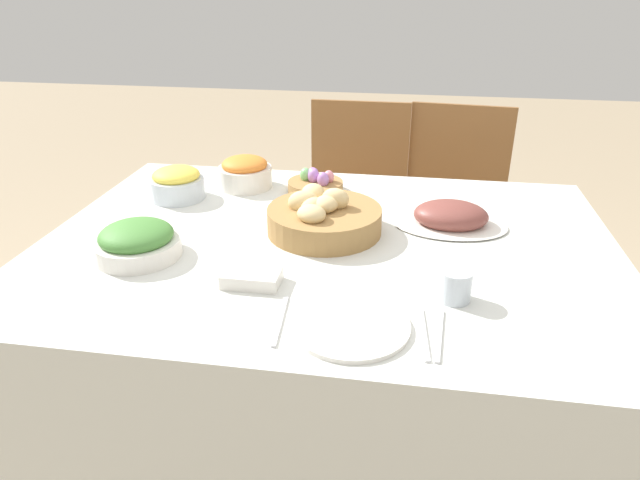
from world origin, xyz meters
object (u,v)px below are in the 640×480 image
object	(u,v)px
chair_far_right	(452,213)
ham_platter	(451,217)
dinner_plate	(351,326)
chair_far_center	(355,207)
bread_basket	(323,217)
green_salad_bowl	(137,241)
pineapple_bowl	(177,183)
knife	(424,333)
drinking_cup	(455,285)
butter_dish	(252,278)
egg_basket	(316,184)
spoon	(439,335)
carrot_bowl	(245,172)
fork	(280,320)

from	to	relation	value
chair_far_right	ham_platter	bearing A→B (deg)	-89.01
ham_platter	dinner_plate	distance (m)	0.59
chair_far_center	bread_basket	bearing A→B (deg)	-89.73
chair_far_center	green_salad_bowl	distance (m)	1.21
ham_platter	pineapple_bowl	world-z (taller)	pineapple_bowl
pineapple_bowl	knife	bearing A→B (deg)	-39.62
drinking_cup	butter_dish	distance (m)	0.45
dinner_plate	knife	world-z (taller)	dinner_plate
ham_platter	egg_basket	bearing A→B (deg)	153.65
green_salad_bowl	spoon	size ratio (longest dim) A/B	1.19
pineapple_bowl	carrot_bowl	bearing A→B (deg)	36.37
chair_far_center	drinking_cup	size ratio (longest dim) A/B	13.20
green_salad_bowl	drinking_cup	world-z (taller)	green_salad_bowl
spoon	bread_basket	bearing A→B (deg)	128.33
chair_far_right	fork	size ratio (longest dim) A/B	5.16
bread_basket	ham_platter	bearing A→B (deg)	15.94
egg_basket	spoon	xyz separation A→B (m)	(0.37, -0.75, -0.02)
spoon	drinking_cup	size ratio (longest dim) A/B	2.56
green_salad_bowl	chair_far_center	bearing A→B (deg)	67.89
pineapple_bowl	dinner_plate	bearing A→B (deg)	-45.65
spoon	chair_far_right	bearing A→B (deg)	89.40
chair_far_center	spoon	distance (m)	1.37
carrot_bowl	chair_far_center	bearing A→B (deg)	60.31
dinner_plate	knife	distance (m)	0.14
butter_dish	green_salad_bowl	bearing A→B (deg)	164.01
ham_platter	drinking_cup	size ratio (longest dim) A/B	4.48
ham_platter	butter_dish	bearing A→B (deg)	-138.71
chair_far_right	bread_basket	xyz separation A→B (m)	(-0.41, -0.86, 0.32)
ham_platter	bread_basket	bearing A→B (deg)	-164.06
fork	butter_dish	world-z (taller)	butter_dish
drinking_cup	knife	bearing A→B (deg)	-114.12
egg_basket	spoon	world-z (taller)	egg_basket
bread_basket	knife	distance (m)	0.52
bread_basket	dinner_plate	bearing A→B (deg)	-74.18
bread_basket	dinner_plate	world-z (taller)	bread_basket
knife	butter_dish	distance (m)	0.41
ham_platter	carrot_bowl	distance (m)	0.69
ham_platter	drinking_cup	distance (m)	0.40
ham_platter	fork	size ratio (longest dim) A/B	1.75
bread_basket	carrot_bowl	size ratio (longest dim) A/B	1.77
ham_platter	knife	bearing A→B (deg)	-97.70
chair_far_right	egg_basket	xyz separation A→B (m)	(-0.49, -0.56, 0.30)
fork	drinking_cup	bearing A→B (deg)	17.80
bread_basket	green_salad_bowl	distance (m)	0.48
bread_basket	drinking_cup	world-z (taller)	bread_basket
chair_far_center	ham_platter	world-z (taller)	chair_far_center
bread_basket	egg_basket	bearing A→B (deg)	103.14
pineapple_bowl	carrot_bowl	xyz separation A→B (m)	(0.18, 0.13, 0.00)
dinner_plate	egg_basket	bearing A→B (deg)	104.74
chair_far_right	spoon	size ratio (longest dim) A/B	5.16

